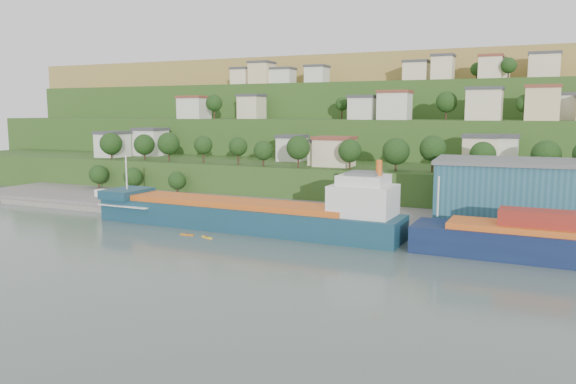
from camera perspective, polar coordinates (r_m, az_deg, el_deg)
The scene contains 10 objects.
ground at distance 109.61m, azimuth -7.34°, elevation -4.75°, with size 500.00×500.00×0.00m, color #4B5B53.
quay at distance 126.68m, azimuth 7.15°, elevation -3.01°, with size 220.00×26.00×4.00m, color slate.
pebble_beach at distance 160.31m, azimuth -20.12°, elevation -1.11°, with size 40.00×18.00×2.40m, color slate.
hillside at distance 266.76m, azimuth 11.94°, elevation 2.71°, with size 360.00×210.93×96.00m.
cargo_ship_near at distance 116.80m, azimuth -3.73°, elevation -2.51°, with size 68.21×12.77×17.46m.
warehouse at distance 123.08m, azimuth 21.96°, elevation 0.12°, with size 32.06×20.78×12.80m.
caravan at distance 156.54m, azimuth -18.13°, elevation -0.29°, with size 5.74×2.39×2.68m, color white.
dinghy at distance 148.79m, azimuth -18.25°, elevation -1.09°, with size 3.58×1.34×0.72m, color silver.
kayak_orange at distance 113.88m, azimuth -10.22°, elevation -4.22°, with size 2.95×0.70×0.73m.
kayak_yellow at distance 110.77m, azimuth -8.25°, elevation -4.52°, with size 2.91×1.68×0.74m.
Camera 1 is at (56.12, -90.99, 24.21)m, focal length 35.00 mm.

